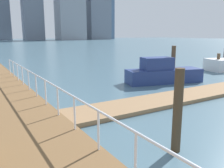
% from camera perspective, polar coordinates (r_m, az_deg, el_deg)
% --- Properties ---
extents(ground_plane, '(300.00, 300.00, 0.00)m').
position_cam_1_polar(ground_plane, '(20.18, -13.98, 2.01)').
color(ground_plane, '#476675').
extents(floating_dock, '(15.60, 2.00, 0.18)m').
position_cam_1_polar(floating_dock, '(13.64, 18.08, -2.49)').
color(floating_dock, '#93704C').
rests_on(floating_dock, ground_plane).
extents(boardwalk_railing, '(0.06, 25.27, 1.08)m').
position_cam_1_polar(boardwalk_railing, '(7.47, -8.96, -4.65)').
color(boardwalk_railing, white).
rests_on(boardwalk_railing, boardwalk).
extents(dock_piling_0, '(0.26, 0.26, 2.43)m').
position_cam_1_polar(dock_piling_0, '(7.00, 15.33, -6.22)').
color(dock_piling_0, '#473826').
rests_on(dock_piling_0, ground_plane).
extents(dock_piling_2, '(0.29, 0.29, 2.53)m').
position_cam_1_polar(dock_piling_2, '(17.35, 14.31, 4.65)').
color(dock_piling_2, brown).
rests_on(dock_piling_2, ground_plane).
extents(dock_piling_4, '(0.29, 0.29, 1.60)m').
position_cam_1_polar(dock_piling_4, '(23.73, 23.91, 4.72)').
color(dock_piling_4, brown).
rests_on(dock_piling_4, ground_plane).
extents(moored_boat_2, '(5.51, 2.76, 1.77)m').
position_cam_1_polar(moored_boat_2, '(16.91, 11.93, 2.51)').
color(moored_boat_2, navy).
rests_on(moored_boat_2, ground_plane).
extents(skyline_tower_6, '(14.12, 11.15, 33.36)m').
position_cam_1_polar(skyline_tower_6, '(147.56, -3.60, 17.04)').
color(skyline_tower_6, slate).
rests_on(skyline_tower_6, ground_plane).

